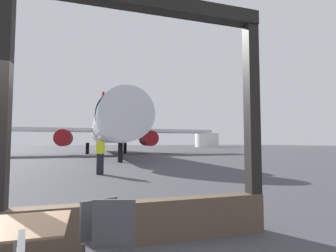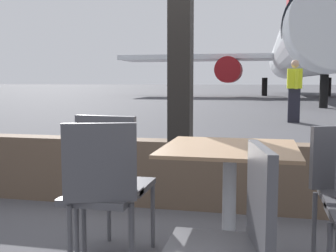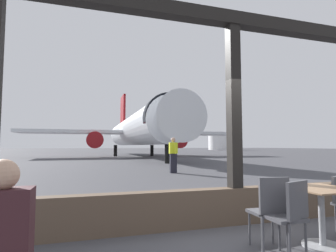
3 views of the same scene
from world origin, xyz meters
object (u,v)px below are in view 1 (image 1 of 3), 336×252
at_px(airplane, 108,128).
at_px(fuel_storage_tank, 207,140).
at_px(cafe_chair_window_left, 112,245).
at_px(ground_crew_worker, 100,155).
at_px(cafe_chair_aisle_left, 103,236).

xyz_separation_m(airplane, fuel_storage_tank, (35.54, 46.10, -1.00)).
bearing_deg(cafe_chair_window_left, ground_crew_worker, 88.23).
distance_m(airplane, ground_crew_worker, 20.14).
xyz_separation_m(airplane, ground_crew_worker, (-1.74, -19.92, -2.38)).
xyz_separation_m(ground_crew_worker, fuel_storage_tank, (37.28, 66.02, 1.38)).
height_order(cafe_chair_aisle_left, airplane, airplane).
height_order(cafe_chair_aisle_left, ground_crew_worker, ground_crew_worker).
bearing_deg(cafe_chair_aisle_left, fuel_storage_tank, 63.53).
distance_m(cafe_chair_window_left, fuel_storage_tank, 84.72).
xyz_separation_m(cafe_chair_aisle_left, ground_crew_worker, (0.36, 9.58, 0.37)).
bearing_deg(fuel_storage_tank, ground_crew_worker, -119.45).
bearing_deg(airplane, cafe_chair_aisle_left, -94.07).
bearing_deg(airplane, fuel_storage_tank, 52.37).
height_order(cafe_chair_window_left, ground_crew_worker, ground_crew_worker).
bearing_deg(fuel_storage_tank, cafe_chair_window_left, -116.35).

